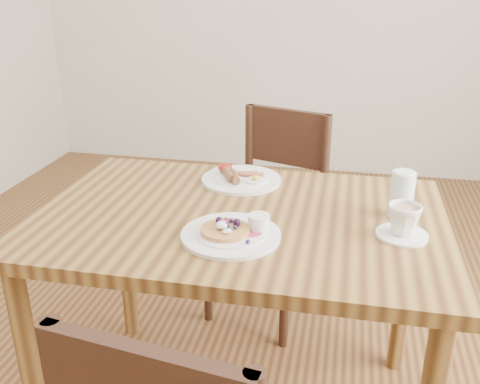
{
  "coord_description": "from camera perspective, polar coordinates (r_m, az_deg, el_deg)",
  "views": [
    {
      "loc": [
        0.29,
        -1.4,
        1.42
      ],
      "look_at": [
        0.0,
        0.0,
        0.82
      ],
      "focal_mm": 40.0,
      "sensor_mm": 36.0,
      "label": 1
    }
  ],
  "objects": [
    {
      "name": "chair_far",
      "position": [
        2.27,
        3.41,
        -1.45
      ],
      "size": [
        0.53,
        0.53,
        0.88
      ],
      "rotation": [
        0.0,
        0.0,
        2.83
      ],
      "color": "#331A12",
      "rests_on": "ground"
    },
    {
      "name": "pancake_plate",
      "position": [
        1.44,
        -0.75,
        -4.31
      ],
      "size": [
        0.27,
        0.27,
        0.06
      ],
      "color": "white",
      "rests_on": "dining_table"
    },
    {
      "name": "dining_table",
      "position": [
        1.63,
        0.0,
        -5.51
      ],
      "size": [
        1.2,
        0.8,
        0.75
      ],
      "color": "olive",
      "rests_on": "ground"
    },
    {
      "name": "breakfast_plate",
      "position": [
        1.82,
        -0.0,
        1.49
      ],
      "size": [
        0.27,
        0.27,
        0.04
      ],
      "color": "white",
      "rests_on": "dining_table"
    },
    {
      "name": "teacup_saucer",
      "position": [
        1.5,
        17.03,
        -3.09
      ],
      "size": [
        0.14,
        0.14,
        0.09
      ],
      "color": "white",
      "rests_on": "dining_table"
    },
    {
      "name": "water_glass",
      "position": [
        1.61,
        16.86,
        -0.24
      ],
      "size": [
        0.07,
        0.07,
        0.14
      ],
      "primitive_type": "cylinder",
      "color": "silver",
      "rests_on": "dining_table"
    }
  ]
}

